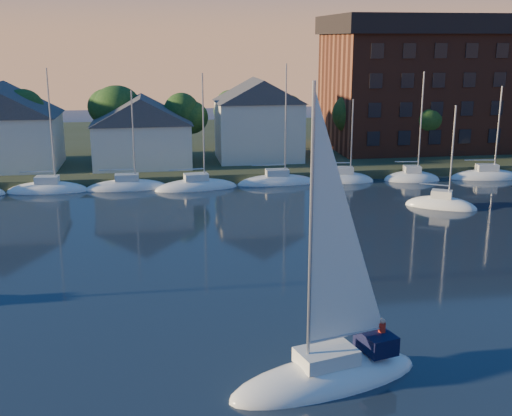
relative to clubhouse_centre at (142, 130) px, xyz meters
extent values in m
cube|color=#343D24|center=(6.00, 18.00, -5.13)|extent=(160.00, 50.00, 2.00)
cube|color=brown|center=(6.00, -5.00, -5.13)|extent=(120.00, 3.00, 1.00)
cube|color=beige|center=(-16.00, 1.00, -1.13)|extent=(13.00, 9.00, 6.00)
cube|color=beige|center=(0.00, 0.00, -1.63)|extent=(11.00, 8.00, 5.00)
cube|color=beige|center=(14.00, 2.00, -0.63)|extent=(10.00, 8.00, 7.00)
cube|color=brown|center=(40.00, 8.00, 3.37)|extent=(30.00, 16.00, 15.00)
cube|color=black|center=(40.00, 8.00, 12.07)|extent=(31.00, 17.00, 2.40)
cylinder|color=#352418|center=(-12.00, 6.00, -2.38)|extent=(0.50, 0.50, 3.50)
sphere|color=#193C15|center=(-12.00, 6.00, 2.07)|extent=(5.40, 5.40, 5.40)
cylinder|color=#352418|center=(-4.00, 6.00, -2.38)|extent=(0.50, 0.50, 3.50)
sphere|color=#193C15|center=(-4.00, 6.00, 2.07)|extent=(5.40, 5.40, 5.40)
cylinder|color=#352418|center=(4.00, 6.00, -2.38)|extent=(0.50, 0.50, 3.50)
sphere|color=#193C15|center=(4.00, 6.00, 2.07)|extent=(5.40, 5.40, 5.40)
cylinder|color=#352418|center=(12.00, 6.00, -2.38)|extent=(0.50, 0.50, 3.50)
sphere|color=#193C15|center=(12.00, 6.00, 2.07)|extent=(5.40, 5.40, 5.40)
cylinder|color=#352418|center=(20.00, 6.00, -2.38)|extent=(0.50, 0.50, 3.50)
sphere|color=#193C15|center=(20.00, 6.00, 2.07)|extent=(5.40, 5.40, 5.40)
cylinder|color=#352418|center=(28.00, 6.00, -2.38)|extent=(0.50, 0.50, 3.50)
sphere|color=#193C15|center=(28.00, 6.00, 2.07)|extent=(5.40, 5.40, 5.40)
cylinder|color=#352418|center=(36.00, 6.00, -2.38)|extent=(0.50, 0.50, 3.50)
sphere|color=#193C15|center=(36.00, 6.00, 2.07)|extent=(5.40, 5.40, 5.40)
cylinder|color=#352418|center=(44.00, 6.00, -2.38)|extent=(0.50, 0.50, 3.50)
sphere|color=#193C15|center=(44.00, 6.00, 2.07)|extent=(5.40, 5.40, 5.40)
ellipsoid|color=white|center=(-10.00, -8.00, -5.13)|extent=(7.50, 2.40, 2.20)
cube|color=white|center=(-10.00, -8.00, -3.83)|extent=(2.10, 1.32, 0.70)
cylinder|color=#A5A8AD|center=(-9.25, -8.00, 0.82)|extent=(0.16, 0.16, 10.00)
cylinder|color=#A5A8AD|center=(-10.82, -8.00, -2.98)|extent=(3.15, 0.12, 0.12)
ellipsoid|color=white|center=(-2.00, -8.00, -5.13)|extent=(7.50, 2.40, 2.20)
cube|color=white|center=(-2.00, -8.00, -3.83)|extent=(2.10, 1.32, 0.70)
cylinder|color=#A5A8AD|center=(-1.25, -8.00, 0.82)|extent=(0.16, 0.16, 10.00)
cylinder|color=#A5A8AD|center=(-2.82, -8.00, -2.98)|extent=(3.15, 0.12, 0.12)
ellipsoid|color=white|center=(6.00, -8.00, -5.13)|extent=(7.50, 2.40, 2.20)
cube|color=white|center=(6.00, -8.00, -3.83)|extent=(2.10, 1.32, 0.70)
cylinder|color=#A5A8AD|center=(6.75, -8.00, 0.82)|extent=(0.16, 0.16, 10.00)
cylinder|color=#A5A8AD|center=(5.18, -8.00, -2.98)|extent=(3.15, 0.12, 0.12)
ellipsoid|color=white|center=(14.00, -8.00, -5.13)|extent=(7.50, 2.40, 2.20)
cube|color=white|center=(14.00, -8.00, -3.83)|extent=(2.10, 1.32, 0.70)
cylinder|color=#A5A8AD|center=(14.75, -8.00, 0.82)|extent=(0.16, 0.16, 10.00)
cylinder|color=#A5A8AD|center=(13.18, -8.00, -2.98)|extent=(3.15, 0.12, 0.12)
ellipsoid|color=white|center=(22.00, -8.00, -5.13)|extent=(7.50, 2.40, 2.20)
cube|color=white|center=(22.00, -8.00, -3.83)|extent=(2.10, 1.32, 0.70)
cylinder|color=#A5A8AD|center=(22.75, -8.00, 0.82)|extent=(0.16, 0.16, 10.00)
cylinder|color=#A5A8AD|center=(21.18, -8.00, -2.98)|extent=(3.15, 0.12, 0.12)
ellipsoid|color=white|center=(30.00, -8.00, -5.13)|extent=(7.50, 2.40, 2.20)
cube|color=white|center=(30.00, -8.00, -3.83)|extent=(2.10, 1.32, 0.70)
cylinder|color=#A5A8AD|center=(30.75, -8.00, 0.82)|extent=(0.16, 0.16, 10.00)
cylinder|color=#A5A8AD|center=(29.18, -8.00, -2.98)|extent=(3.15, 0.12, 0.12)
ellipsoid|color=white|center=(38.00, -8.00, -5.13)|extent=(7.50, 2.40, 2.20)
cube|color=white|center=(38.00, -8.00, -3.83)|extent=(2.10, 1.32, 0.70)
cylinder|color=#A5A8AD|center=(38.75, -8.00, 0.82)|extent=(0.16, 0.16, 10.00)
cylinder|color=#A5A8AD|center=(37.18, -8.00, -2.98)|extent=(3.15, 0.12, 0.12)
ellipsoid|color=white|center=(8.76, -49.36, -5.13)|extent=(10.08, 5.43, 2.20)
cube|color=white|center=(8.76, -49.36, -3.83)|extent=(3.03, 2.33, 0.70)
cylinder|color=#A5A8AD|center=(7.83, -49.61, 2.22)|extent=(0.16, 0.16, 12.81)
cylinder|color=#A5A8AD|center=(9.78, -49.10, -2.98)|extent=(3.93, 1.14, 0.12)
cube|color=black|center=(11.36, -48.68, -3.63)|extent=(1.82, 2.15, 0.90)
ellipsoid|color=white|center=(27.80, -20.23, -5.13)|extent=(6.82, 5.32, 2.20)
cube|color=white|center=(27.80, -20.23, -3.83)|extent=(2.22, 2.01, 0.70)
cylinder|color=#A5A8AD|center=(28.37, -20.57, 0.14)|extent=(0.16, 0.16, 8.64)
cylinder|color=#A5A8AD|center=(27.18, -19.86, -2.98)|extent=(2.44, 1.53, 0.12)
camera|label=1|loc=(1.36, -75.18, 10.25)|focal=45.00mm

